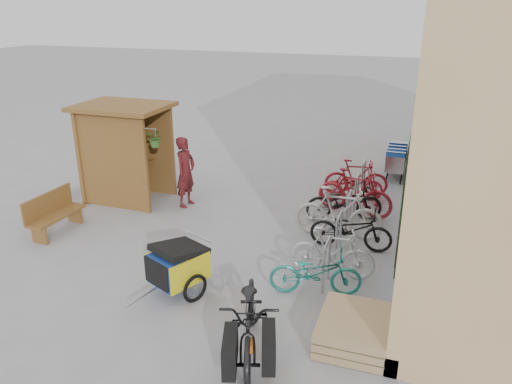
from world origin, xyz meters
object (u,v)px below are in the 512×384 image
(bike_2, at_px, (351,229))
(bike_3, at_px, (339,213))
(bike_6, at_px, (352,185))
(shopping_carts, at_px, (397,157))
(kiosk, at_px, (122,139))
(pallet_stack, at_px, (354,330))
(child_trailer, at_px, (178,265))
(bike_1, at_px, (332,252))
(bike_4, at_px, (344,202))
(cargo_bike, at_px, (251,320))
(bench, at_px, (53,213))
(person_kiosk, at_px, (186,172))
(bike_0, at_px, (316,272))
(bike_5, at_px, (355,192))
(bike_7, at_px, (356,178))

(bike_2, xyz_separation_m, bike_3, (-0.33, 0.46, 0.13))
(bike_6, bearing_deg, shopping_carts, -38.71)
(kiosk, xyz_separation_m, bike_2, (5.76, -0.91, -1.12))
(shopping_carts, bearing_deg, pallet_stack, -90.00)
(pallet_stack, bearing_deg, child_trailer, 172.20)
(bike_1, relative_size, bike_4, 0.91)
(pallet_stack, xyz_separation_m, cargo_bike, (-1.34, -0.73, 0.35))
(cargo_bike, bearing_deg, bike_2, 59.64)
(bench, xyz_separation_m, child_trailer, (3.62, -1.26, 0.06))
(person_kiosk, relative_size, bike_0, 1.10)
(bench, height_order, shopping_carts, shopping_carts)
(kiosk, relative_size, pallet_stack, 2.08)
(shopping_carts, xyz_separation_m, child_trailer, (-3.05, -7.57, -0.03))
(kiosk, height_order, bike_5, kiosk)
(kiosk, relative_size, bike_4, 1.45)
(shopping_carts, distance_m, bike_6, 2.57)
(pallet_stack, distance_m, child_trailer, 3.10)
(bike_6, bearing_deg, bike_0, 162.71)
(bike_1, bearing_deg, pallet_stack, -159.80)
(bike_0, xyz_separation_m, bike_4, (-0.06, 3.22, 0.04))
(cargo_bike, distance_m, bike_4, 5.06)
(shopping_carts, height_order, bike_3, bike_3)
(shopping_carts, relative_size, bike_4, 1.02)
(kiosk, bearing_deg, bike_2, -8.96)
(kiosk, height_order, bike_4, kiosk)
(bench, relative_size, child_trailer, 0.90)
(shopping_carts, height_order, person_kiosk, person_kiosk)
(bike_2, distance_m, bike_4, 1.40)
(shopping_carts, bearing_deg, bike_1, -96.23)
(kiosk, bearing_deg, person_kiosk, 3.65)
(bench, xyz_separation_m, bike_2, (6.16, 1.28, -0.02))
(bike_3, bearing_deg, child_trailer, 140.99)
(kiosk, distance_m, person_kiosk, 1.77)
(shopping_carts, bearing_deg, bike_5, -102.32)
(kiosk, height_order, person_kiosk, kiosk)
(child_trailer, height_order, bike_7, bike_7)
(shopping_carts, relative_size, bike_0, 1.13)
(bike_0, distance_m, bike_3, 2.33)
(bike_0, bearing_deg, shopping_carts, -20.96)
(bike_0, xyz_separation_m, bike_5, (0.11, 3.64, 0.13))
(bike_7, bearing_deg, bike_2, 174.87)
(bike_2, relative_size, bike_3, 0.88)
(kiosk, distance_m, bike_4, 5.53)
(bike_3, relative_size, bike_6, 1.19)
(kiosk, height_order, cargo_bike, kiosk)
(shopping_carts, distance_m, bike_5, 3.32)
(bench, distance_m, bike_1, 6.00)
(kiosk, xyz_separation_m, bike_1, (5.60, -2.08, -1.08))
(bike_1, height_order, bike_5, bike_5)
(bike_3, distance_m, bike_4, 0.90)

